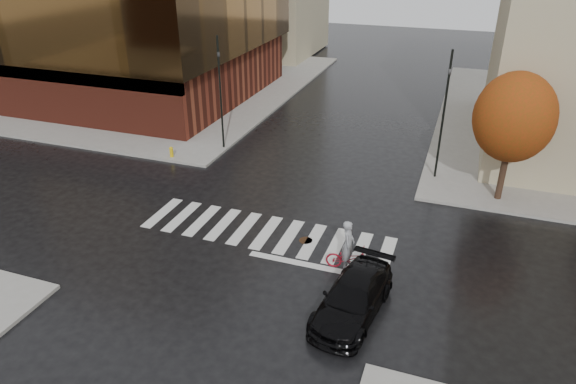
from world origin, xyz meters
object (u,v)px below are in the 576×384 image
object	(u,v)px
traffic_light_ne	(444,108)
fire_hydrant	(171,151)
sedan	(353,298)
traffic_light_nw	(220,87)
cyclist	(349,253)

from	to	relation	value
traffic_light_ne	fire_hydrant	size ratio (longest dim) A/B	10.79
sedan	traffic_light_nw	xyz separation A→B (m)	(-11.29, 12.63, 3.34)
sedan	traffic_light_nw	bearing A→B (deg)	139.64
sedan	traffic_light_nw	world-z (taller)	traffic_light_nw
cyclist	sedan	bearing A→B (deg)	-169.13
traffic_light_ne	fire_hydrant	world-z (taller)	traffic_light_ne
sedan	fire_hydrant	bearing A→B (deg)	151.06
traffic_light_nw	traffic_light_ne	distance (m)	13.02
traffic_light_ne	fire_hydrant	bearing A→B (deg)	-7.26
cyclist	traffic_light_ne	size ratio (longest dim) A/B	0.32
cyclist	traffic_light_ne	distance (m)	10.83
sedan	traffic_light_nw	size ratio (longest dim) A/B	0.69
cyclist	traffic_light_ne	world-z (taller)	traffic_light_ne
fire_hydrant	cyclist	bearing A→B (deg)	-30.43
traffic_light_nw	fire_hydrant	size ratio (longest dim) A/B	10.64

